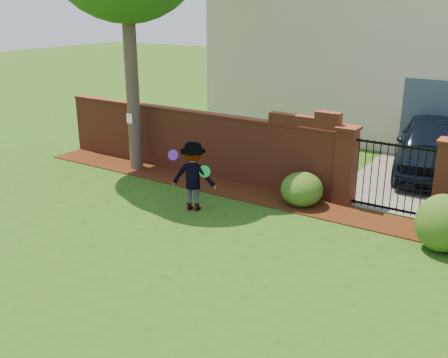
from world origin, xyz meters
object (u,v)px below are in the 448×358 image
Objects in this scene: car at (432,148)px; frisbee_green at (205,171)px; frisbee_purple at (173,155)px; man at (193,177)px.

frisbee_green is at bearing -134.98° from car.
frisbee_purple is at bearing -158.71° from frisbee_green.
frisbee_purple is (-0.36, -0.24, 0.52)m from man.
car is 16.99× the size of frisbee_green.
man is at bearing -176.61° from frisbee_green.
car is 2.88× the size of man.
frisbee_green is at bearing 21.29° from frisbee_purple.
man is 0.36m from frisbee_green.
car is at bearing 52.80° from frisbee_purple.
man is 5.89× the size of frisbee_green.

